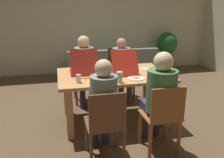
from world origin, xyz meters
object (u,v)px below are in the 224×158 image
at_px(person_3, 85,65).
at_px(potted_plant, 167,48).
at_px(pizza_box_1, 83,70).
at_px(plate_3, 101,81).
at_px(chair_1, 163,117).
at_px(chair_0, 106,123).
at_px(couch, 111,68).
at_px(pizza_box_0, 121,68).
at_px(person_1, 160,93).
at_px(plate_2, 156,76).
at_px(person_2, 122,64).
at_px(plate_1, 136,78).
at_px(chair_3, 84,75).
at_px(dining_table, 114,81).
at_px(plate_0, 146,69).
at_px(drinking_glass_1, 78,79).
at_px(chair_2, 120,70).
at_px(drinking_glass_0, 120,77).
at_px(person_0, 103,102).

xyz_separation_m(person_3, potted_plant, (2.46, 1.78, -0.09)).
xyz_separation_m(pizza_box_1, plate_3, (0.18, -0.46, -0.05)).
bearing_deg(chair_1, chair_0, -175.62).
distance_m(person_3, potted_plant, 3.04).
height_order(plate_3, couch, plate_3).
bearing_deg(pizza_box_0, person_1, -76.33).
relative_size(chair_1, plate_2, 3.88).
distance_m(person_2, plate_1, 1.16).
distance_m(chair_1, couch, 3.19).
relative_size(person_2, pizza_box_1, 2.27).
bearing_deg(chair_0, pizza_box_0, 67.13).
bearing_deg(plate_3, chair_1, -45.34).
bearing_deg(chair_3, couch, 57.15).
distance_m(dining_table, plate_2, 0.63).
bearing_deg(plate_0, pizza_box_0, -176.74).
height_order(person_1, plate_0, person_1).
height_order(plate_1, plate_2, plate_1).
relative_size(pizza_box_0, drinking_glass_1, 5.20).
bearing_deg(chair_2, plate_3, -114.97).
xyz_separation_m(pizza_box_0, potted_plant, (1.99, 2.51, -0.18)).
height_order(dining_table, drinking_glass_1, drinking_glass_1).
relative_size(chair_1, person_3, 0.71).
relative_size(chair_0, chair_1, 1.01).
distance_m(plate_0, drinking_glass_0, 0.81).
bearing_deg(pizza_box_1, chair_1, -53.47).
height_order(chair_0, chair_1, chair_0).
relative_size(plate_3, couch, 0.12).
xyz_separation_m(chair_1, chair_3, (-0.70, 1.93, 0.01)).
xyz_separation_m(dining_table, drinking_glass_0, (-0.02, -0.43, 0.19)).
height_order(pizza_box_0, potted_plant, pizza_box_0).
distance_m(chair_0, potted_plant, 4.38).
height_order(chair_3, potted_plant, potted_plant).
xyz_separation_m(chair_0, chair_2, (0.70, 2.00, 0.03)).
bearing_deg(drinking_glass_1, plate_0, 21.07).
distance_m(dining_table, couch, 2.31).
height_order(dining_table, plate_1, plate_1).
height_order(pizza_box_0, couch, pizza_box_0).
xyz_separation_m(chair_1, plate_2, (0.19, 0.68, 0.29)).
bearing_deg(person_1, drinking_glass_1, 149.72).
bearing_deg(person_2, pizza_box_1, -138.43).
height_order(pizza_box_1, couch, pizza_box_1).
height_order(pizza_box_0, drinking_glass_1, pizza_box_0).
distance_m(plate_0, potted_plant, 2.94).
bearing_deg(drinking_glass_1, person_3, 79.27).
bearing_deg(plate_0, chair_1, -100.52).
bearing_deg(person_0, chair_3, 90.00).
bearing_deg(plate_0, person_2, 105.83).
relative_size(chair_3, plate_0, 3.87).
distance_m(person_3, pizza_box_1, 0.72).
bearing_deg(chair_1, plate_0, 79.48).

